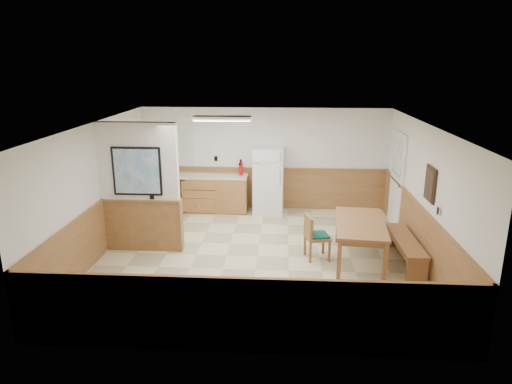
# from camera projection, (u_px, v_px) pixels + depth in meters

# --- Properties ---
(ground) EXTENTS (6.00, 6.00, 0.00)m
(ground) POSITION_uv_depth(u_px,v_px,m) (258.00, 256.00, 8.66)
(ground) COLOR beige
(ground) RESTS_ON ground
(ceiling) EXTENTS (6.00, 6.00, 0.02)m
(ceiling) POSITION_uv_depth(u_px,v_px,m) (258.00, 124.00, 7.97)
(ceiling) COLOR white
(ceiling) RESTS_ON back_wall
(back_wall) EXTENTS (6.00, 0.02, 2.50)m
(back_wall) POSITION_uv_depth(u_px,v_px,m) (264.00, 159.00, 11.19)
(back_wall) COLOR white
(back_wall) RESTS_ON ground
(right_wall) EXTENTS (0.02, 6.00, 2.50)m
(right_wall) POSITION_uv_depth(u_px,v_px,m) (425.00, 196.00, 8.14)
(right_wall) COLOR white
(right_wall) RESTS_ON ground
(left_wall) EXTENTS (0.02, 6.00, 2.50)m
(left_wall) POSITION_uv_depth(u_px,v_px,m) (97.00, 190.00, 8.49)
(left_wall) COLOR white
(left_wall) RESTS_ON ground
(wainscot_back) EXTENTS (6.00, 0.04, 1.00)m
(wainscot_back) POSITION_uv_depth(u_px,v_px,m) (264.00, 189.00, 11.38)
(wainscot_back) COLOR #A06E40
(wainscot_back) RESTS_ON ground
(wainscot_right) EXTENTS (0.04, 6.00, 1.00)m
(wainscot_right) POSITION_uv_depth(u_px,v_px,m) (420.00, 235.00, 8.35)
(wainscot_right) COLOR #A06E40
(wainscot_right) RESTS_ON ground
(wainscot_left) EXTENTS (0.04, 6.00, 1.00)m
(wainscot_left) POSITION_uv_depth(u_px,v_px,m) (102.00, 228.00, 8.70)
(wainscot_left) COLOR #A06E40
(wainscot_left) RESTS_ON ground
(partition_wall) EXTENTS (1.50, 0.20, 2.50)m
(partition_wall) POSITION_uv_depth(u_px,v_px,m) (140.00, 189.00, 8.64)
(partition_wall) COLOR white
(partition_wall) RESTS_ON ground
(kitchen_counter) EXTENTS (2.20, 0.61, 1.00)m
(kitchen_counter) POSITION_uv_depth(u_px,v_px,m) (215.00, 193.00, 11.18)
(kitchen_counter) COLOR #9D5E37
(kitchen_counter) RESTS_ON ground
(exterior_door) EXTENTS (0.07, 1.02, 2.15)m
(exterior_door) POSITION_uv_depth(u_px,v_px,m) (397.00, 180.00, 10.02)
(exterior_door) COLOR white
(exterior_door) RESTS_ON ground
(kitchen_window) EXTENTS (0.80, 0.04, 1.00)m
(kitchen_window) POSITION_uv_depth(u_px,v_px,m) (179.00, 146.00, 11.21)
(kitchen_window) COLOR white
(kitchen_window) RESTS_ON back_wall
(wall_painting) EXTENTS (0.04, 0.50, 0.60)m
(wall_painting) POSITION_uv_depth(u_px,v_px,m) (430.00, 184.00, 7.77)
(wall_painting) COLOR black
(wall_painting) RESTS_ON right_wall
(fluorescent_fixture) EXTENTS (1.20, 0.30, 0.09)m
(fluorescent_fixture) POSITION_uv_depth(u_px,v_px,m) (222.00, 118.00, 9.28)
(fluorescent_fixture) COLOR white
(fluorescent_fixture) RESTS_ON ceiling
(refrigerator) EXTENTS (0.74, 0.73, 1.61)m
(refrigerator) POSITION_uv_depth(u_px,v_px,m) (269.00, 181.00, 10.96)
(refrigerator) COLOR white
(refrigerator) RESTS_ON ground
(dining_table) EXTENTS (1.04, 1.83, 0.75)m
(dining_table) POSITION_uv_depth(u_px,v_px,m) (360.00, 227.00, 8.31)
(dining_table) COLOR #A4653C
(dining_table) RESTS_ON ground
(dining_bench) EXTENTS (0.39, 1.70, 0.45)m
(dining_bench) POSITION_uv_depth(u_px,v_px,m) (405.00, 244.00, 8.34)
(dining_bench) COLOR #A4653C
(dining_bench) RESTS_ON ground
(dining_chair) EXTENTS (0.66, 0.52, 0.85)m
(dining_chair) POSITION_uv_depth(u_px,v_px,m) (313.00, 234.00, 8.43)
(dining_chair) COLOR #A4653C
(dining_chair) RESTS_ON ground
(fire_extinguisher) EXTENTS (0.13, 0.13, 0.39)m
(fire_extinguisher) POSITION_uv_depth(u_px,v_px,m) (241.00, 168.00, 11.01)
(fire_extinguisher) COLOR red
(fire_extinguisher) RESTS_ON kitchen_counter
(soap_bottle) EXTENTS (0.07, 0.07, 0.20)m
(soap_bottle) POSITION_uv_depth(u_px,v_px,m) (176.00, 171.00, 11.09)
(soap_bottle) COLOR green
(soap_bottle) RESTS_ON kitchen_counter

